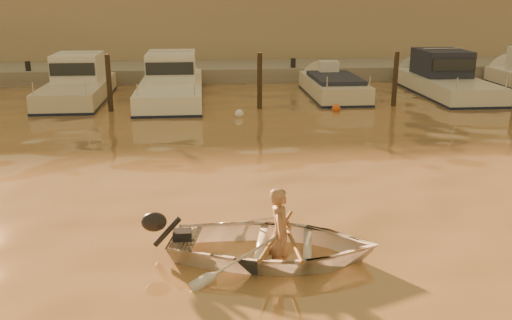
{
  "coord_description": "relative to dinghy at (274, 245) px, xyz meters",
  "views": [
    {
      "loc": [
        -2.25,
        -6.46,
        4.13
      ],
      "look_at": [
        -1.18,
        4.78,
        0.75
      ],
      "focal_mm": 40.0,
      "sensor_mm": 36.0,
      "label": 1
    }
  ],
  "objects": [
    {
      "name": "ground_plane",
      "position": [
        1.18,
        -1.78,
        -0.22
      ],
      "size": [
        160.0,
        160.0,
        0.0
      ],
      "primitive_type": "plane",
      "color": "olive",
      "rests_on": "ground"
    },
    {
      "name": "dinghy",
      "position": [
        0.0,
        0.0,
        0.0
      ],
      "size": [
        3.69,
        2.95,
        0.68
      ],
      "primitive_type": "imported",
      "rotation": [
        0.0,
        0.0,
        1.38
      ],
      "color": "silver",
      "rests_on": "ground_plane"
    },
    {
      "name": "person",
      "position": [
        0.1,
        -0.02,
        0.22
      ],
      "size": [
        0.45,
        0.6,
        1.49
      ],
      "primitive_type": "imported",
      "rotation": [
        0.0,
        0.0,
        1.38
      ],
      "color": "#A07250",
      "rests_on": "dinghy"
    },
    {
      "name": "outboard_motor",
      "position": [
        -1.47,
        0.29,
        0.06
      ],
      "size": [
        0.96,
        0.56,
        0.7
      ],
      "primitive_type": null,
      "rotation": [
        0.0,
        0.0,
        -0.19
      ],
      "color": "black",
      "rests_on": "dinghy"
    },
    {
      "name": "oar_port",
      "position": [
        0.25,
        -0.05,
        0.2
      ],
      "size": [
        0.1,
        2.1,
        0.13
      ],
      "primitive_type": "cylinder",
      "rotation": [
        1.54,
        0.0,
        0.02
      ],
      "color": "brown",
      "rests_on": "dinghy"
    },
    {
      "name": "oar_starboard",
      "position": [
        0.05,
        -0.01,
        0.2
      ],
      "size": [
        0.81,
        1.98,
        0.13
      ],
      "primitive_type": "cylinder",
      "rotation": [
        1.54,
        0.0,
        -0.37
      ],
      "color": "brown",
      "rests_on": "dinghy"
    },
    {
      "name": "moored_boat_1",
      "position": [
        -5.9,
        14.22,
        0.4
      ],
      "size": [
        2.17,
        6.49,
        1.75
      ],
      "primitive_type": null,
      "color": "beige",
      "rests_on": "ground_plane"
    },
    {
      "name": "moored_boat_2",
      "position": [
        -2.28,
        14.22,
        0.4
      ],
      "size": [
        2.36,
        7.88,
        1.75
      ],
      "primitive_type": null,
      "color": "white",
      "rests_on": "ground_plane"
    },
    {
      "name": "moored_boat_3",
      "position": [
        4.2,
        14.22,
        0.0
      ],
      "size": [
        1.97,
        5.72,
        0.95
      ],
      "primitive_type": null,
      "color": "beige",
      "rests_on": "ground_plane"
    },
    {
      "name": "moored_boat_4",
      "position": [
        8.9,
        14.22,
        0.4
      ],
      "size": [
        2.3,
        7.08,
        1.75
      ],
      "primitive_type": null,
      "color": "beige",
      "rests_on": "ground_plane"
    },
    {
      "name": "piling_1",
      "position": [
        -4.32,
        12.02,
        0.68
      ],
      "size": [
        0.18,
        0.18,
        2.2
      ],
      "primitive_type": "cylinder",
      "color": "#2D2319",
      "rests_on": "ground_plane"
    },
    {
      "name": "piling_2",
      "position": [
        0.98,
        12.02,
        0.68
      ],
      "size": [
        0.18,
        0.18,
        2.2
      ],
      "primitive_type": "cylinder",
      "color": "#2D2319",
      "rests_on": "ground_plane"
    },
    {
      "name": "piling_3",
      "position": [
        5.98,
        12.02,
        0.68
      ],
      "size": [
        0.18,
        0.18,
        2.2
      ],
      "primitive_type": "cylinder",
      "color": "#2D2319",
      "rests_on": "ground_plane"
    },
    {
      "name": "fender_b",
      "position": [
        -6.74,
        11.81,
        -0.12
      ],
      "size": [
        0.3,
        0.3,
        0.3
      ],
      "primitive_type": "sphere",
      "color": "orange",
      "rests_on": "ground_plane"
    },
    {
      "name": "fender_c",
      "position": [
        0.16,
        10.67,
        -0.12
      ],
      "size": [
        0.3,
        0.3,
        0.3
      ],
      "primitive_type": "sphere",
      "color": "white",
      "rests_on": "ground_plane"
    },
    {
      "name": "fender_d",
      "position": [
        3.65,
        11.27,
        -0.12
      ],
      "size": [
        0.3,
        0.3,
        0.3
      ],
      "primitive_type": "sphere",
      "color": "#D75519",
      "rests_on": "ground_plane"
    },
    {
      "name": "fender_e",
      "position": [
        9.64,
        11.26,
        -0.12
      ],
      "size": [
        0.3,
        0.3,
        0.3
      ],
      "primitive_type": "sphere",
      "color": "silver",
      "rests_on": "ground_plane"
    },
    {
      "name": "quay",
      "position": [
        1.18,
        19.72,
        -0.07
      ],
      "size": [
        52.0,
        4.0,
        1.0
      ],
      "primitive_type": "cube",
      "color": "gray",
      "rests_on": "ground_plane"
    },
    {
      "name": "waterfront_building",
      "position": [
        1.18,
        25.22,
        2.18
      ],
      "size": [
        46.0,
        7.0,
        4.8
      ],
      "primitive_type": "cube",
      "color": "#9E8466",
      "rests_on": "quay"
    }
  ]
}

